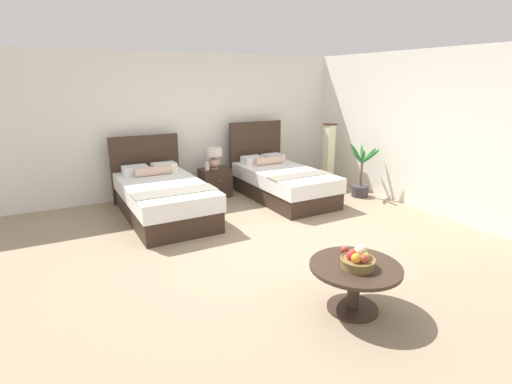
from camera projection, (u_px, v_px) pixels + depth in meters
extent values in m
cube|color=gray|center=(276.00, 241.00, 5.39)|extent=(9.50, 9.54, 0.02)
cube|color=white|center=(199.00, 124.00, 7.55)|extent=(9.50, 0.12, 2.62)
cube|color=white|center=(413.00, 130.00, 6.68)|extent=(0.12, 5.14, 2.62)
cube|color=#38281D|center=(165.00, 208.00, 6.21)|extent=(1.18, 2.14, 0.32)
cube|color=white|center=(164.00, 191.00, 6.13)|extent=(1.22, 2.18, 0.26)
cube|color=#38281D|center=(146.00, 169.00, 7.00)|extent=(1.22, 0.09, 1.20)
cube|color=white|center=(135.00, 170.00, 6.63)|extent=(0.42, 0.31, 0.14)
cube|color=white|center=(164.00, 167.00, 6.86)|extent=(0.42, 0.31, 0.14)
cylinder|color=beige|center=(153.00, 171.00, 6.54)|extent=(0.63, 0.16, 0.15)
cube|color=gray|center=(175.00, 192.00, 5.59)|extent=(1.20, 0.43, 0.01)
cube|color=#38281D|center=(284.00, 191.00, 7.21)|extent=(1.12, 2.11, 0.30)
cube|color=white|center=(284.00, 177.00, 7.13)|extent=(1.16, 2.15, 0.25)
cube|color=#38281D|center=(256.00, 154.00, 7.97)|extent=(1.16, 0.09, 1.33)
cube|color=white|center=(252.00, 160.00, 7.62)|extent=(0.39, 0.31, 0.14)
cube|color=white|center=(273.00, 158.00, 7.85)|extent=(0.39, 0.31, 0.14)
cylinder|color=beige|center=(269.00, 161.00, 7.53)|extent=(0.59, 0.16, 0.15)
cube|color=gray|center=(300.00, 175.00, 6.68)|extent=(1.14, 0.36, 0.01)
cube|color=#38281D|center=(215.00, 183.00, 7.35)|extent=(0.55, 0.41, 0.53)
sphere|color=tan|center=(219.00, 181.00, 7.15)|extent=(0.02, 0.02, 0.02)
cylinder|color=tan|center=(214.00, 168.00, 7.29)|extent=(0.16, 0.16, 0.02)
ellipsoid|color=tan|center=(214.00, 163.00, 7.26)|extent=(0.21, 0.21, 0.19)
cylinder|color=#99844C|center=(214.00, 157.00, 7.23)|extent=(0.02, 0.02, 0.04)
cylinder|color=beige|center=(214.00, 152.00, 7.21)|extent=(0.31, 0.31, 0.14)
cylinder|color=silver|center=(207.00, 166.00, 7.15)|extent=(0.09, 0.09, 0.15)
torus|color=silver|center=(207.00, 162.00, 7.13)|extent=(0.09, 0.09, 0.01)
cylinder|color=#38281D|center=(352.00, 308.00, 3.77)|extent=(0.49, 0.49, 0.02)
cylinder|color=#38281D|center=(354.00, 289.00, 3.72)|extent=(0.12, 0.12, 0.43)
cylinder|color=#38281D|center=(355.00, 267.00, 3.65)|extent=(0.86, 0.86, 0.04)
cylinder|color=olive|center=(358.00, 263.00, 3.59)|extent=(0.31, 0.31, 0.08)
torus|color=olive|center=(358.00, 259.00, 3.58)|extent=(0.33, 0.33, 0.02)
sphere|color=#B23F31|center=(364.00, 259.00, 3.51)|extent=(0.08, 0.08, 0.08)
sphere|color=gold|center=(366.00, 256.00, 3.57)|extent=(0.07, 0.07, 0.07)
sphere|color=beige|center=(361.00, 251.00, 3.62)|extent=(0.13, 0.13, 0.13)
sphere|color=#B4311F|center=(353.00, 253.00, 3.63)|extent=(0.08, 0.08, 0.08)
sphere|color=red|center=(351.00, 256.00, 3.57)|extent=(0.08, 0.08, 0.08)
sphere|color=orange|center=(356.00, 258.00, 3.51)|extent=(0.09, 0.09, 0.09)
sphere|color=#B13B30|center=(345.00, 250.00, 3.89)|extent=(0.08, 0.08, 0.08)
cube|color=#30191A|center=(327.00, 185.00, 8.17)|extent=(0.21, 0.21, 0.03)
cube|color=beige|center=(329.00, 155.00, 8.00)|extent=(0.17, 0.17, 1.23)
cube|color=#30191A|center=(330.00, 124.00, 7.82)|extent=(0.21, 0.21, 0.02)
cylinder|color=#3C3539|center=(360.00, 191.00, 7.38)|extent=(0.32, 0.32, 0.21)
cylinder|color=brown|center=(361.00, 174.00, 7.29)|extent=(0.04, 0.04, 0.45)
ellipsoid|color=#286F2D|center=(369.00, 155.00, 7.25)|extent=(0.34, 0.08, 0.29)
ellipsoid|color=#286F2D|center=(362.00, 154.00, 7.33)|extent=(0.24, 0.30, 0.35)
ellipsoid|color=#286F2D|center=(356.00, 153.00, 7.22)|extent=(0.21, 0.24, 0.39)
ellipsoid|color=#286F2D|center=(358.00, 158.00, 7.11)|extent=(0.32, 0.12, 0.27)
ellipsoid|color=#286F2D|center=(363.00, 157.00, 7.07)|extent=(0.22, 0.26, 0.33)
ellipsoid|color=#286F2D|center=(371.00, 156.00, 7.12)|extent=(0.20, 0.30, 0.33)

